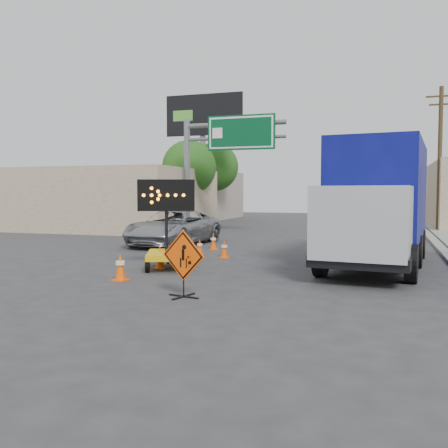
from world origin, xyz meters
The scene contains 18 objects.
ground centered at (0.00, 0.00, 0.00)m, with size 100.00×100.00×0.00m, color #2D2D30.
curb_right centered at (7.20, 15.00, 0.06)m, with size 0.40×60.00×0.12m, color gray.
storefront_left_near centered at (-14.00, 20.00, 2.00)m, with size 14.00×10.00×4.00m, color #C5B58E.
storefront_left_far centered at (-15.00, 34.00, 2.20)m, with size 12.00×10.00×4.40m, color #AB9E8E.
highway_gantry centered at (-4.43, 17.96, 5.07)m, with size 6.18×0.38×6.90m.
billboard centered at (-8.35, 25.87, 7.35)m, with size 6.10×0.54×9.85m.
utility_pole_far centered at (8.00, 24.00, 4.68)m, with size 1.80×0.26×9.00m.
tree_left_near centered at (-8.00, 22.00, 4.16)m, with size 3.71×3.71×6.03m.
tree_left_far centered at (-9.00, 30.00, 4.60)m, with size 4.10×4.10×6.66m.
construction_sign centered at (0.46, 0.88, 0.84)m, with size 1.16×0.83×1.59m.
arrow_board centered at (-1.76, 4.74, 0.65)m, with size 1.89×2.33×2.88m.
pickup_truck centered at (-4.56, 11.63, 0.82)m, with size 2.72×5.90×1.64m, color #A2A4A9.
box_truck centered at (4.67, 7.57, 1.87)m, with size 3.44×8.92×4.14m.
cone_a centered at (-2.07, 2.35, 0.39)m, with size 0.46×0.46×0.79m.
cone_b centered at (-2.02, 4.81, 0.37)m, with size 0.38×0.38×0.74m.
cone_c centered at (-0.83, 7.89, 0.34)m, with size 0.44×0.44×0.69m.
cone_d centered at (-2.03, 8.42, 0.32)m, with size 0.38×0.38×0.64m.
cone_e centered at (-2.13, 10.31, 0.36)m, with size 0.45×0.45×0.72m.
Camera 1 is at (4.98, -9.84, 2.46)m, focal length 40.00 mm.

